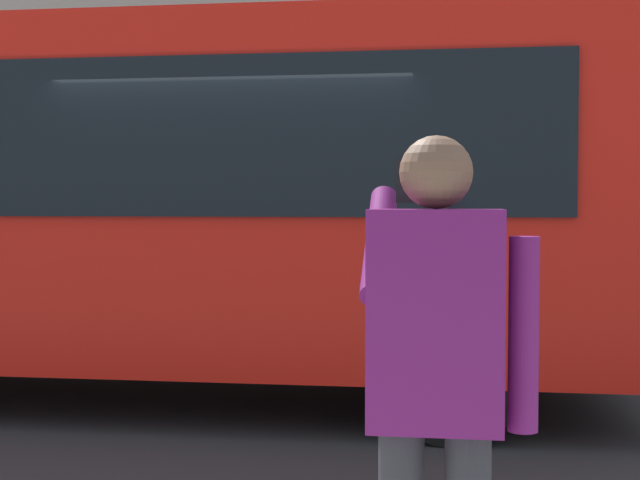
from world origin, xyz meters
The scene contains 3 objects.
ground_plane centered at (0.00, 0.00, 0.00)m, with size 60.00×60.00×0.00m, color #2B2B2D.
red_bus centered at (1.51, -0.19, 1.68)m, with size 9.05×2.54×3.08m.
pedestrian_photographer centered at (-1.45, 4.34, 1.14)m, with size 0.53×0.52×1.70m.
Camera 1 is at (-1.48, 7.04, 1.65)m, focal length 50.31 mm.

